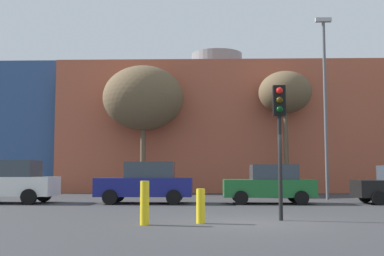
% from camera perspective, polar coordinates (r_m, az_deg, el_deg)
% --- Properties ---
extents(ground_plane, '(200.00, 200.00, 0.00)m').
position_cam_1_polar(ground_plane, '(13.62, 7.41, -11.13)').
color(ground_plane, '#38383A').
extents(building_backdrop, '(35.58, 13.84, 10.67)m').
position_cam_1_polar(building_backdrop, '(37.60, 3.02, -0.55)').
color(building_backdrop, '#B2563D').
rests_on(building_backdrop, ground_plane).
extents(parked_car_0, '(4.36, 2.14, 1.89)m').
position_cam_1_polar(parked_car_0, '(22.82, -21.15, -6.01)').
color(parked_car_0, white).
rests_on(parked_car_0, ground_plane).
extents(parked_car_1, '(4.18, 2.05, 1.81)m').
position_cam_1_polar(parked_car_1, '(21.24, -5.50, -6.52)').
color(parked_car_1, navy).
rests_on(parked_car_1, ground_plane).
extents(parked_car_2, '(3.93, 1.93, 1.70)m').
position_cam_1_polar(parked_car_2, '(21.28, 9.27, -6.62)').
color(parked_car_2, '#1E662D').
rests_on(parked_car_2, ground_plane).
extents(traffic_light_island, '(0.37, 0.36, 3.96)m').
position_cam_1_polar(traffic_light_island, '(14.31, 10.40, 0.87)').
color(traffic_light_island, black).
rests_on(traffic_light_island, ground_plane).
extents(bare_tree_0, '(4.98, 4.98, 7.88)m').
position_cam_1_polar(bare_tree_0, '(29.69, -5.81, 3.53)').
color(bare_tree_0, brown).
rests_on(bare_tree_0, ground_plane).
extents(bare_tree_2, '(3.27, 3.27, 7.56)m').
position_cam_1_polar(bare_tree_2, '(30.16, 11.05, 4.08)').
color(bare_tree_2, brown).
rests_on(bare_tree_2, ground_plane).
extents(bollard_yellow_0, '(0.24, 0.24, 0.94)m').
position_cam_1_polar(bollard_yellow_0, '(13.27, 1.04, -9.29)').
color(bollard_yellow_0, yellow).
rests_on(bollard_yellow_0, ground_plane).
extents(bollard_yellow_1, '(0.24, 0.24, 1.17)m').
position_cam_1_polar(bollard_yellow_1, '(12.95, -5.67, -8.88)').
color(bollard_yellow_1, yellow).
rests_on(bollard_yellow_1, ground_plane).
extents(street_lamp, '(0.80, 0.24, 9.18)m').
position_cam_1_polar(street_lamp, '(24.93, 15.60, 3.61)').
color(street_lamp, '#59595E').
rests_on(street_lamp, ground_plane).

